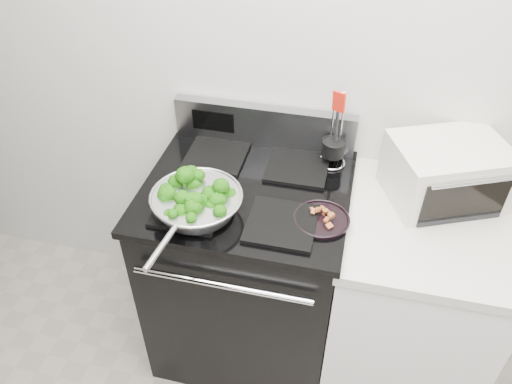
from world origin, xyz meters
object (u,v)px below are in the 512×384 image
(gas_range, at_px, (248,268))
(bacon_plate, at_px, (322,217))
(toaster_oven, at_px, (446,172))
(utensil_holder, at_px, (333,151))
(skillet, at_px, (196,202))

(gas_range, distance_m, bacon_plate, 0.58)
(bacon_plate, height_order, toaster_oven, toaster_oven)
(utensil_holder, distance_m, toaster_oven, 0.43)
(gas_range, relative_size, toaster_oven, 2.33)
(gas_range, relative_size, skillet, 2.15)
(skillet, height_order, bacon_plate, skillet)
(gas_range, bearing_deg, bacon_plate, -21.43)
(utensil_holder, bearing_deg, toaster_oven, 13.56)
(gas_range, bearing_deg, skillet, -126.55)
(skillet, xyz_separation_m, bacon_plate, (0.44, 0.06, -0.04))
(gas_range, bearing_deg, utensil_holder, 37.19)
(skillet, xyz_separation_m, toaster_oven, (0.86, 0.34, 0.03))
(skillet, bearing_deg, gas_range, 59.99)
(bacon_plate, height_order, utensil_holder, utensil_holder)
(toaster_oven, bearing_deg, bacon_plate, -170.19)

